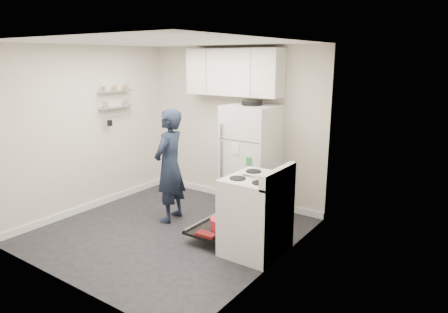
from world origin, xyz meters
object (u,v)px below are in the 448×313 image
Objects in this scene: electric_range at (255,215)px; person at (170,166)px; open_oven_door at (218,226)px; refrigerator at (251,159)px.

person is (-1.51, 0.16, 0.35)m from electric_range.
open_oven_door is at bearing 179.76° from electric_range.
refrigerator reaches higher than electric_range.
open_oven_door is 0.43× the size of person.
refrigerator reaches higher than open_oven_door.
electric_range is 1.56m from person.
open_oven_door is 0.41× the size of refrigerator.
person is at bearing 170.42° from open_oven_door.
refrigerator is at bearing 128.09° from person.
refrigerator is (-0.72, 1.10, 0.36)m from electric_range.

